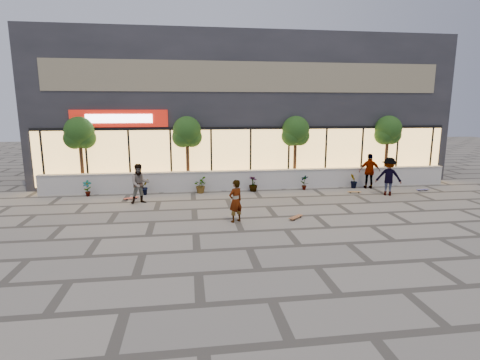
{
  "coord_description": "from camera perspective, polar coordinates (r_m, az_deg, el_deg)",
  "views": [
    {
      "loc": [
        -3.44,
        -12.63,
        4.34
      ],
      "look_at": [
        -1.28,
        2.98,
        1.3
      ],
      "focal_mm": 28.0,
      "sensor_mm": 36.0,
      "label": 1
    }
  ],
  "objects": [
    {
      "name": "tree_midwest",
      "position": [
        20.38,
        -8.08,
        7.0
      ],
      "size": [
        1.6,
        1.5,
        3.92
      ],
      "color": "#442418",
      "rests_on": "ground"
    },
    {
      "name": "skateboard_right_near",
      "position": [
        20.27,
        17.06,
        -1.73
      ],
      "size": [
        0.71,
        0.27,
        0.08
      ],
      "rotation": [
        0.0,
        0.0,
        -0.13
      ],
      "color": "#9E6C34",
      "rests_on": "ground"
    },
    {
      "name": "shrub_f",
      "position": [
        21.43,
        16.94,
        -0.14
      ],
      "size": [
        0.55,
        0.57,
        0.81
      ],
      "primitive_type": "imported",
      "rotation": [
        0.0,
        0.0,
        4.1
      ],
      "color": "#1C3D13",
      "rests_on": "ground"
    },
    {
      "name": "shrub_b",
      "position": [
        19.61,
        -14.32,
        -1.0
      ],
      "size": [
        0.57,
        0.57,
        0.81
      ],
      "primitive_type": "imported",
      "rotation": [
        0.0,
        0.0,
        0.82
      ],
      "color": "#1C3D13",
      "rests_on": "ground"
    },
    {
      "name": "tree_west",
      "position": [
        21.12,
        -23.26,
        6.36
      ],
      "size": [
        1.6,
        1.5,
        3.92
      ],
      "color": "#442418",
      "rests_on": "ground"
    },
    {
      "name": "shrub_c",
      "position": [
        19.49,
        -6.11,
        -0.8
      ],
      "size": [
        0.68,
        0.77,
        0.81
      ],
      "primitive_type": "imported",
      "rotation": [
        0.0,
        0.0,
        1.64
      ],
      "color": "#1C3D13",
      "rests_on": "ground"
    },
    {
      "name": "skateboard_center",
      "position": [
        15.11,
        8.52,
        -5.58
      ],
      "size": [
        0.72,
        0.7,
        0.1
      ],
      "rotation": [
        0.0,
        0.0,
        0.75
      ],
      "color": "brown",
      "rests_on": "ground"
    },
    {
      "name": "skateboard_right_far",
      "position": [
        22.18,
        26.06,
        -1.31
      ],
      "size": [
        0.72,
        0.26,
        0.09
      ],
      "rotation": [
        0.0,
        0.0,
        0.11
      ],
      "color": "#4D4A89",
      "rests_on": "ground"
    },
    {
      "name": "skater_left",
      "position": [
        17.78,
        -15.01,
        -0.55
      ],
      "size": [
        1.07,
        0.94,
        1.84
      ],
      "primitive_type": "imported",
      "rotation": [
        0.0,
        0.0,
        0.32
      ],
      "color": "#8B8459",
      "rests_on": "ground"
    },
    {
      "name": "skater_right_far",
      "position": [
        20.22,
        21.72,
        0.5
      ],
      "size": [
        1.42,
        1.18,
        1.92
      ],
      "primitive_type": "imported",
      "rotation": [
        0.0,
        0.0,
        2.69
      ],
      "color": "maroon",
      "rests_on": "ground"
    },
    {
      "name": "skater_center",
      "position": [
        14.37,
        -0.68,
        -3.21
      ],
      "size": [
        0.72,
        0.65,
        1.66
      ],
      "primitive_type": "imported",
      "rotation": [
        0.0,
        0.0,
        3.69
      ],
      "color": "silver",
      "rests_on": "ground"
    },
    {
      "name": "tree_mideast",
      "position": [
        21.22,
        8.47,
        7.14
      ],
      "size": [
        1.6,
        1.5,
        3.92
      ],
      "color": "#442418",
      "rests_on": "ground"
    },
    {
      "name": "skateboard_left",
      "position": [
        18.81,
        -16.25,
        -2.64
      ],
      "size": [
        0.72,
        0.52,
        0.09
      ],
      "rotation": [
        0.0,
        0.0,
        0.52
      ],
      "color": "#E6432B",
      "rests_on": "ground"
    },
    {
      "name": "skater_right_near",
      "position": [
        21.56,
        19.15,
        1.28
      ],
      "size": [
        1.2,
        0.7,
        1.91
      ],
      "primitive_type": "imported",
      "rotation": [
        0.0,
        0.0,
        2.92
      ],
      "color": "silver",
      "rests_on": "ground"
    },
    {
      "name": "ground",
      "position": [
        13.79,
        7.06,
        -7.51
      ],
      "size": [
        80.0,
        80.0,
        0.0
      ],
      "primitive_type": "plane",
      "color": "gray",
      "rests_on": "ground"
    },
    {
      "name": "retail_building",
      "position": [
        25.35,
        -0.07,
        10.7
      ],
      "size": [
        24.0,
        9.17,
        8.5
      ],
      "color": "#25262A",
      "rests_on": "ground"
    },
    {
      "name": "planter_wall",
      "position": [
        20.29,
        2.04,
        0.07
      ],
      "size": [
        22.0,
        0.42,
        1.04
      ],
      "color": "beige",
      "rests_on": "ground"
    },
    {
      "name": "shrub_d",
      "position": [
        19.77,
        2.02,
        -0.58
      ],
      "size": [
        0.64,
        0.64,
        0.81
      ],
      "primitive_type": "imported",
      "rotation": [
        0.0,
        0.0,
        2.46
      ],
      "color": "#1C3D13",
      "rests_on": "ground"
    },
    {
      "name": "tree_east",
      "position": [
        23.37,
        21.63,
        6.83
      ],
      "size": [
        1.6,
        1.5,
        3.92
      ],
      "color": "#442418",
      "rests_on": "ground"
    },
    {
      "name": "shrub_e",
      "position": [
        20.43,
        9.79,
        -0.35
      ],
      "size": [
        0.46,
        0.35,
        0.81
      ],
      "primitive_type": "imported",
      "rotation": [
        0.0,
        0.0,
        3.28
      ],
      "color": "#1C3D13",
      "rests_on": "ground"
    },
    {
      "name": "shrub_a",
      "position": [
        20.13,
        -22.26,
        -1.18
      ],
      "size": [
        0.43,
        0.29,
        0.81
      ],
      "primitive_type": "imported",
      "color": "#1C3D13",
      "rests_on": "ground"
    }
  ]
}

